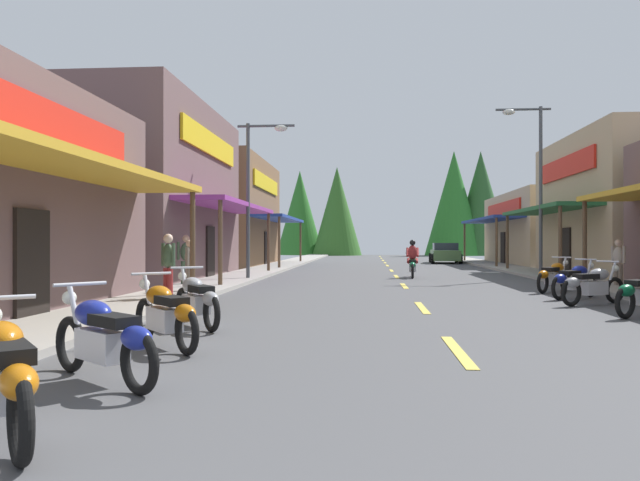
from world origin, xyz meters
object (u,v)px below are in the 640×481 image
at_px(pedestrian_by_shop, 618,261).
at_px(streetlamp_right, 533,168).
at_px(motorcycle_parked_right_4, 593,284).
at_px(motorcycle_parked_left_0, 5,373).
at_px(rider_cruising_lead, 413,262).
at_px(pedestrian_browsing, 186,257).
at_px(motorcycle_parked_right_5, 575,280).
at_px(streetlamp_left, 257,178).
at_px(pedestrian_waiting, 168,263).
at_px(motorcycle_parked_left_3, 197,299).
at_px(pedestrian_strolling, 190,263).
at_px(parked_car_curbside, 445,253).
at_px(motorcycle_parked_right_6, 554,276).
at_px(motorcycle_parked_left_1, 103,337).
at_px(motorcycle_parked_left_2, 165,313).

bearing_deg(pedestrian_by_shop, streetlamp_right, 83.12).
xyz_separation_m(motorcycle_parked_right_4, motorcycle_parked_left_0, (-8.03, -10.13, 0.00)).
bearing_deg(rider_cruising_lead, pedestrian_by_shop, -127.87).
bearing_deg(pedestrian_browsing, motorcycle_parked_right_5, 59.73).
xyz_separation_m(streetlamp_left, pedestrian_waiting, (-0.69, -8.08, -2.94)).
height_order(motorcycle_parked_right_5, motorcycle_parked_left_3, same).
relative_size(rider_cruising_lead, pedestrian_strolling, 1.39).
xyz_separation_m(rider_cruising_lead, parked_car_curbside, (3.51, 17.03, 0.03)).
xyz_separation_m(motorcycle_parked_right_5, parked_car_curbside, (-0.04, 25.83, 0.20)).
xyz_separation_m(streetlamp_right, pedestrian_waiting, (-11.51, -10.42, -3.48)).
distance_m(streetlamp_right, motorcycle_parked_left_3, 17.80).
height_order(motorcycle_parked_right_4, motorcycle_parked_right_6, same).
distance_m(motorcycle_parked_left_1, pedestrian_by_shop, 17.10).
relative_size(streetlamp_left, streetlamp_right, 0.86).
xyz_separation_m(streetlamp_left, motorcycle_parked_right_4, (9.45, -7.82, -3.43)).
height_order(motorcycle_parked_right_5, pedestrian_by_shop, pedestrian_by_shop).
xyz_separation_m(motorcycle_parked_right_4, motorcycle_parked_right_5, (0.12, 1.57, 0.00)).
distance_m(streetlamp_right, motorcycle_parked_left_0, 22.72).
xyz_separation_m(pedestrian_waiting, pedestrian_strolling, (-0.11, 2.12, -0.09)).
relative_size(motorcycle_parked_left_0, pedestrian_strolling, 1.11).
distance_m(motorcycle_parked_right_5, pedestrian_browsing, 11.70).
height_order(motorcycle_parked_right_4, pedestrian_browsing, pedestrian_browsing).
xyz_separation_m(motorcycle_parked_left_3, pedestrian_waiting, (-1.89, 4.02, 0.49)).
bearing_deg(pedestrian_waiting, parked_car_curbside, -159.78).
height_order(motorcycle_parked_right_6, pedestrian_by_shop, pedestrian_by_shop).
height_order(streetlamp_right, motorcycle_parked_left_0, streetlamp_right).
bearing_deg(motorcycle_parked_right_6, motorcycle_parked_right_4, -141.91).
xyz_separation_m(motorcycle_parked_left_2, pedestrian_waiting, (-2.03, 6.04, 0.49)).
distance_m(motorcycle_parked_left_2, pedestrian_waiting, 6.39).
xyz_separation_m(rider_cruising_lead, pedestrian_browsing, (-7.76, -5.84, 0.34)).
height_order(motorcycle_parked_right_4, motorcycle_parked_left_0, same).
bearing_deg(motorcycle_parked_left_3, streetlamp_right, -69.09).
distance_m(pedestrian_by_shop, pedestrian_strolling, 13.21).
height_order(pedestrian_strolling, parked_car_curbside, pedestrian_strolling).
xyz_separation_m(streetlamp_left, pedestrian_strolling, (-0.79, -5.96, -3.03)).
relative_size(streetlamp_left, motorcycle_parked_left_3, 3.31).
relative_size(motorcycle_parked_left_2, motorcycle_parked_left_3, 0.93).
relative_size(motorcycle_parked_right_4, motorcycle_parked_left_2, 1.12).
relative_size(motorcycle_parked_left_1, pedestrian_browsing, 1.02).
height_order(motorcycle_parked_left_1, motorcycle_parked_left_3, same).
height_order(pedestrian_browsing, pedestrian_waiting, pedestrian_browsing).
distance_m(motorcycle_parked_right_4, motorcycle_parked_right_5, 1.57).
distance_m(motorcycle_parked_right_4, pedestrian_by_shop, 5.62).
distance_m(motorcycle_parked_left_3, pedestrian_strolling, 6.47).
distance_m(rider_cruising_lead, pedestrian_strolling, 10.91).
height_order(motorcycle_parked_right_4, motorcycle_parked_right_5, same).
bearing_deg(parked_car_curbside, pedestrian_waiting, 162.72).
bearing_deg(motorcycle_parked_left_3, motorcycle_parked_left_2, 148.49).
distance_m(streetlamp_left, pedestrian_strolling, 6.73).
relative_size(pedestrian_browsing, pedestrian_waiting, 1.01).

